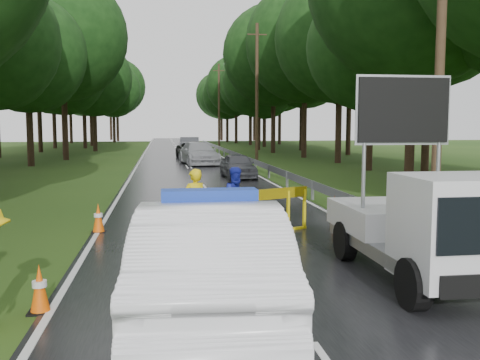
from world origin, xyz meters
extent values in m
plane|color=#214112|center=(0.00, 0.00, 0.00)|extent=(160.00, 160.00, 0.00)
cube|color=black|center=(0.00, 30.00, 0.01)|extent=(7.00, 140.00, 0.02)
cylinder|color=gray|center=(3.70, 0.00, 0.35)|extent=(0.12, 0.12, 0.70)
cube|color=gray|center=(3.70, 30.00, 0.55)|extent=(0.05, 60.00, 0.30)
cylinder|color=#402C1D|center=(5.20, 2.00, 5.00)|extent=(0.24, 0.24, 10.00)
cylinder|color=#402C1D|center=(5.20, 28.00, 5.00)|extent=(0.24, 0.24, 10.00)
cube|color=#402C1D|center=(5.20, 28.00, 9.20)|extent=(1.40, 0.08, 0.08)
cylinder|color=#402C1D|center=(5.20, 54.00, 5.00)|extent=(0.24, 0.24, 10.00)
cube|color=#402C1D|center=(5.20, 54.00, 9.20)|extent=(1.40, 0.08, 0.08)
imported|color=white|center=(-1.10, -3.65, 0.85)|extent=(2.16, 5.27, 1.70)
cube|color=#1938A5|center=(-1.10, -3.65, 1.79)|extent=(1.30, 0.44, 0.17)
cube|color=gray|center=(2.80, -1.66, 0.52)|extent=(1.89, 3.94, 0.23)
cube|color=silver|center=(2.81, -0.72, 0.89)|extent=(1.98, 2.26, 0.52)
cube|color=silver|center=(2.79, -3.34, 1.17)|extent=(1.88, 1.51, 1.59)
cube|color=black|center=(2.81, -1.09, 3.00)|extent=(1.78, 0.12, 1.22)
cylinder|color=black|center=(1.90, -3.53, 0.39)|extent=(0.27, 0.79, 0.79)
cylinder|color=black|center=(1.92, -0.53, 0.39)|extent=(0.27, 0.79, 0.79)
cylinder|color=black|center=(3.70, -0.54, 0.39)|extent=(0.27, 0.79, 0.79)
cube|color=yellow|center=(-0.48, 1.60, 0.53)|extent=(0.08, 0.08, 1.06)
cube|color=yellow|center=(0.01, 1.82, 0.53)|extent=(0.08, 0.08, 1.06)
cube|color=yellow|center=(1.46, 2.46, 0.53)|extent=(0.08, 0.08, 1.06)
cube|color=yellow|center=(1.94, 2.67, 0.53)|extent=(0.08, 0.08, 1.06)
cube|color=#F2CC00|center=(0.73, 2.14, 1.00)|extent=(2.53, 1.16, 0.26)
imported|color=yellow|center=(-0.96, 2.00, 0.84)|extent=(0.72, 0.61, 1.68)
imported|color=#1923A3|center=(0.21, 3.00, 0.81)|extent=(0.97, 0.89, 1.63)
imported|color=#3A3B41|center=(2.13, 16.27, 0.64)|extent=(1.68, 3.80, 1.27)
imported|color=#96979D|center=(0.80, 25.99, 0.78)|extent=(2.88, 5.60, 1.55)
imported|color=black|center=(0.86, 31.99, 0.70)|extent=(3.01, 5.33, 1.40)
imported|color=#3A3C41|center=(0.80, 38.25, 0.80)|extent=(1.96, 4.97, 1.61)
cube|color=black|center=(-3.50, -2.83, 0.01)|extent=(0.34, 0.34, 0.03)
cone|color=#F25807|center=(-3.50, -2.83, 0.37)|extent=(0.28, 0.28, 0.70)
cube|color=black|center=(0.50, 2.00, 0.02)|extent=(0.37, 0.37, 0.03)
cone|color=#F25807|center=(0.50, 2.00, 0.40)|extent=(0.31, 0.31, 0.76)
cube|color=black|center=(0.87, 4.11, 0.01)|extent=(0.34, 0.34, 0.03)
cone|color=#F25807|center=(0.87, 4.11, 0.37)|extent=(0.28, 0.28, 0.69)
cube|color=black|center=(-3.33, 3.00, 0.02)|extent=(0.36, 0.36, 0.03)
cone|color=#F25807|center=(-3.33, 3.00, 0.39)|extent=(0.29, 0.29, 0.73)
cube|color=black|center=(3.16, 3.89, 0.01)|extent=(0.34, 0.34, 0.03)
cone|color=#F25807|center=(3.16, 3.89, 0.37)|extent=(0.28, 0.28, 0.70)
camera|label=1|loc=(-1.72, -10.70, 2.72)|focal=40.00mm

